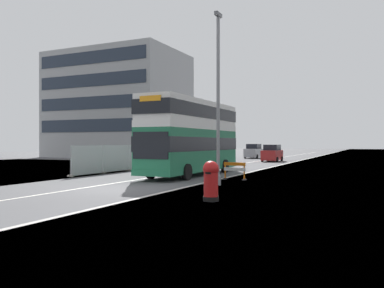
{
  "coord_description": "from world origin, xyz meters",
  "views": [
    {
      "loc": [
        11.72,
        -15.98,
        2.27
      ],
      "look_at": [
        1.43,
        6.04,
        2.2
      ],
      "focal_mm": 37.02,
      "sensor_mm": 36.0,
      "label": 1
    }
  ],
  "objects_px": {
    "double_decker_bus": "(192,136)",
    "lamppost_foreground": "(218,103)",
    "roadworks_barrier": "(235,169)",
    "car_receding_far": "(254,151)",
    "red_pillar_postbox": "(211,179)",
    "car_oncoming_near": "(220,154)",
    "car_receding_mid": "(272,154)"
  },
  "relations": [
    {
      "from": "double_decker_bus",
      "to": "lamppost_foreground",
      "type": "distance_m",
      "value": 6.88
    },
    {
      "from": "double_decker_bus",
      "to": "roadworks_barrier",
      "type": "distance_m",
      "value": 4.84
    },
    {
      "from": "lamppost_foreground",
      "to": "car_receding_far",
      "type": "distance_m",
      "value": 38.17
    },
    {
      "from": "red_pillar_postbox",
      "to": "car_receding_far",
      "type": "distance_m",
      "value": 43.8
    },
    {
      "from": "red_pillar_postbox",
      "to": "roadworks_barrier",
      "type": "distance_m",
      "value": 9.0
    },
    {
      "from": "red_pillar_postbox",
      "to": "double_decker_bus",
      "type": "bearing_deg",
      "value": 118.38
    },
    {
      "from": "lamppost_foreground",
      "to": "red_pillar_postbox",
      "type": "relative_size",
      "value": 5.88
    },
    {
      "from": "roadworks_barrier",
      "to": "car_oncoming_near",
      "type": "bearing_deg",
      "value": 113.42
    },
    {
      "from": "car_oncoming_near",
      "to": "red_pillar_postbox",
      "type": "bearing_deg",
      "value": -69.8
    },
    {
      "from": "lamppost_foreground",
      "to": "car_receding_far",
      "type": "height_order",
      "value": "lamppost_foreground"
    },
    {
      "from": "car_oncoming_near",
      "to": "roadworks_barrier",
      "type": "bearing_deg",
      "value": -66.58
    },
    {
      "from": "car_oncoming_near",
      "to": "car_receding_far",
      "type": "xyz_separation_m",
      "value": [
        -0.62,
        15.42,
        -0.03
      ]
    },
    {
      "from": "roadworks_barrier",
      "to": "red_pillar_postbox",
      "type": "bearing_deg",
      "value": -76.97
    },
    {
      "from": "car_oncoming_near",
      "to": "car_receding_far",
      "type": "relative_size",
      "value": 0.91
    },
    {
      "from": "double_decker_bus",
      "to": "car_receding_far",
      "type": "distance_m",
      "value": 32.06
    },
    {
      "from": "lamppost_foreground",
      "to": "roadworks_barrier",
      "type": "xyz_separation_m",
      "value": [
        -0.19,
        3.26,
        -3.73
      ]
    },
    {
      "from": "roadworks_barrier",
      "to": "car_receding_far",
      "type": "bearing_deg",
      "value": 104.23
    },
    {
      "from": "lamppost_foreground",
      "to": "car_oncoming_near",
      "type": "xyz_separation_m",
      "value": [
        -8.13,
        21.58,
        -3.37
      ]
    },
    {
      "from": "double_decker_bus",
      "to": "car_oncoming_near",
      "type": "distance_m",
      "value": 16.84
    },
    {
      "from": "double_decker_bus",
      "to": "car_oncoming_near",
      "type": "relative_size",
      "value": 2.77
    },
    {
      "from": "car_receding_mid",
      "to": "car_oncoming_near",
      "type": "bearing_deg",
      "value": -123.56
    },
    {
      "from": "lamppost_foreground",
      "to": "red_pillar_postbox",
      "type": "height_order",
      "value": "lamppost_foreground"
    },
    {
      "from": "double_decker_bus",
      "to": "car_receding_mid",
      "type": "distance_m",
      "value": 22.77
    },
    {
      "from": "double_decker_bus",
      "to": "car_receding_mid",
      "type": "relative_size",
      "value": 2.75
    },
    {
      "from": "double_decker_bus",
      "to": "roadworks_barrier",
      "type": "height_order",
      "value": "double_decker_bus"
    },
    {
      "from": "red_pillar_postbox",
      "to": "roadworks_barrier",
      "type": "height_order",
      "value": "red_pillar_postbox"
    },
    {
      "from": "car_receding_mid",
      "to": "double_decker_bus",
      "type": "bearing_deg",
      "value": -90.44
    },
    {
      "from": "car_oncoming_near",
      "to": "double_decker_bus",
      "type": "bearing_deg",
      "value": -75.81
    },
    {
      "from": "red_pillar_postbox",
      "to": "car_oncoming_near",
      "type": "distance_m",
      "value": 28.86
    },
    {
      "from": "car_receding_mid",
      "to": "car_receding_far",
      "type": "relative_size",
      "value": 0.92
    },
    {
      "from": "double_decker_bus",
      "to": "red_pillar_postbox",
      "type": "height_order",
      "value": "double_decker_bus"
    },
    {
      "from": "roadworks_barrier",
      "to": "car_receding_mid",
      "type": "relative_size",
      "value": 0.34
    }
  ]
}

